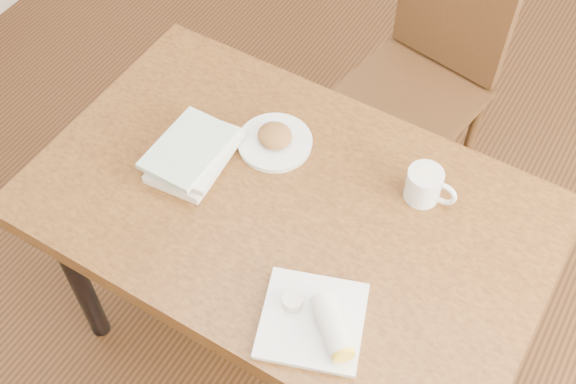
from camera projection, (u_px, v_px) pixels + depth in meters
The scene contains 7 objects.
ground at pixel (288, 335), 2.42m from camera, with size 4.00×5.00×0.01m, color #472814.
table at pixel (288, 222), 1.87m from camera, with size 1.30×0.81×0.75m.
chair_far at pixel (427, 67), 2.39m from camera, with size 0.49×0.49×0.95m.
plate_scone at pixel (275, 140), 1.91m from camera, with size 0.20×0.20×0.06m.
coffee_mug at pixel (425, 185), 1.78m from camera, with size 0.13×0.09×0.09m.
plate_burrito at pixel (318, 322), 1.59m from camera, with size 0.29×0.29×0.08m.
book_stack at pixel (194, 154), 1.87m from camera, with size 0.19×0.26×0.06m.
Camera 1 is at (0.54, -0.90, 2.22)m, focal length 45.00 mm.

